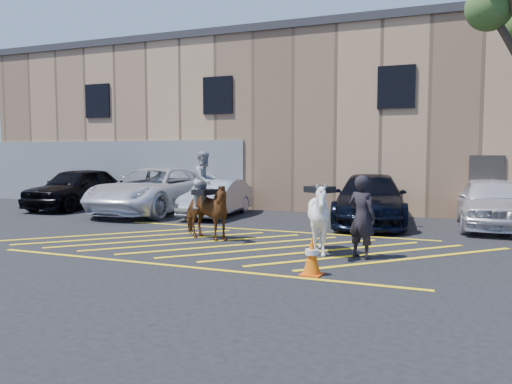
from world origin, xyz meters
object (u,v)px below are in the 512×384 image
at_px(car_black_suv, 77,188).
at_px(traffic_cone, 312,256).
at_px(handler, 362,217).
at_px(saddled_white, 319,218).
at_px(car_white_suv, 491,202).
at_px(mounted_bay, 205,204).
at_px(car_silver_sedan, 217,198).
at_px(car_blue_suv, 370,199).
at_px(car_white_pickup, 154,190).

bearing_deg(car_black_suv, traffic_cone, -34.30).
distance_m(handler, saddled_white, 0.95).
relative_size(car_white_suv, mounted_bay, 1.98).
xyz_separation_m(car_silver_sedan, traffic_cone, (5.49, -7.15, -0.29)).
xyz_separation_m(car_blue_suv, car_white_suv, (3.56, 0.31, 0.00)).
bearing_deg(saddled_white, car_silver_sedan, 134.39).
height_order(car_silver_sedan, car_blue_suv, car_blue_suv).
xyz_separation_m(car_silver_sedan, mounted_bay, (1.87, -4.50, 0.29)).
relative_size(car_white_pickup, car_blue_suv, 1.14).
bearing_deg(car_black_suv, car_blue_suv, -2.83).
xyz_separation_m(handler, mounted_bay, (-4.22, 0.78, 0.04)).
bearing_deg(mounted_bay, saddled_white, -12.90).
height_order(handler, mounted_bay, mounted_bay).
distance_m(car_white_pickup, car_silver_sedan, 2.66).
height_order(car_black_suv, car_white_pickup, car_white_pickup).
xyz_separation_m(car_blue_suv, traffic_cone, (0.07, -7.33, -0.42)).
bearing_deg(car_white_pickup, handler, -31.94).
height_order(handler, saddled_white, handler).
distance_m(car_black_suv, car_silver_sedan, 6.48).
relative_size(car_silver_sedan, traffic_cone, 5.45).
distance_m(car_silver_sedan, mounted_bay, 4.88).
height_order(car_white_pickup, car_silver_sedan, car_white_pickup).
bearing_deg(car_silver_sedan, mounted_bay, -70.82).
bearing_deg(traffic_cone, saddled_white, 100.47).
relative_size(car_blue_suv, car_white_suv, 1.17).
bearing_deg(handler, car_silver_sedan, -16.18).
xyz_separation_m(car_black_suv, car_blue_suv, (11.89, -0.01, -0.06)).
bearing_deg(car_white_suv, car_silver_sedan, -178.40).
bearing_deg(car_white_suv, car_black_suv, 179.60).
bearing_deg(mounted_bay, car_blue_suv, 52.84).
distance_m(car_black_suv, traffic_cone, 14.04).
distance_m(mounted_bay, saddled_white, 3.36).
relative_size(car_white_pickup, car_silver_sedan, 1.54).
distance_m(car_black_suv, car_white_suv, 15.45).
height_order(car_white_pickup, car_blue_suv, car_white_pickup).
height_order(car_white_pickup, handler, handler).
distance_m(handler, traffic_cone, 2.04).
relative_size(car_blue_suv, saddled_white, 2.81).
xyz_separation_m(car_black_suv, handler, (12.56, -5.46, 0.06)).
distance_m(car_silver_sedan, traffic_cone, 9.02).
xyz_separation_m(handler, traffic_cone, (-0.59, -1.87, -0.54)).
xyz_separation_m(car_black_suv, saddled_white, (11.61, -5.43, -0.01)).
bearing_deg(traffic_cone, mounted_bay, 143.84).
relative_size(car_black_suv, saddled_white, 2.57).
distance_m(car_white_pickup, saddled_white, 9.40).
xyz_separation_m(mounted_bay, saddled_white, (3.27, -0.75, -0.11)).
relative_size(handler, traffic_cone, 2.47).
bearing_deg(mounted_bay, handler, -10.42).
bearing_deg(handler, car_white_suv, -91.88).
bearing_deg(mounted_bay, car_black_suv, 150.68).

